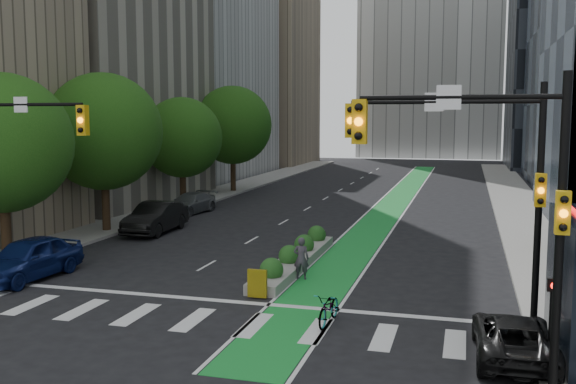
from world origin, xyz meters
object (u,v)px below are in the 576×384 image
Objects in this scene: parked_car_right at (513,337)px; parked_car_left_near at (28,258)px; median_planter at (296,257)px; cyclist at (301,258)px; bicycle at (329,308)px; pedestrian_far at (573,320)px; parked_car_left_mid at (156,218)px; parked_car_left_far at (190,203)px.

parked_car_left_near is at bearing -13.87° from parked_car_right.
cyclist reaches higher than median_planter.
bicycle is 0.44× the size of parked_car_right.
parked_car_right is at bearing 18.07° from pedestrian_far.
parked_car_left_mid is at bearing 138.94° from bicycle.
bicycle is 0.37× the size of parked_car_left_mid.
bicycle is at bearing -67.47° from median_planter.
parked_car_left_mid reaches higher than parked_car_left_far.
parked_car_left_far is at bearing 97.78° from parked_car_left_mid.
median_planter is 5.38× the size of bicycle.
pedestrian_far is at bearing -5.38° from bicycle.
cyclist is 0.36× the size of parked_car_left_far.
parked_car_left_near is 1.06× the size of parked_car_left_far.
bicycle is 24.30m from parked_car_left_far.
pedestrian_far reaches higher than median_planter.
parked_car_left_mid is 7.37m from parked_car_left_far.
cyclist is 0.33× the size of parked_car_left_mid.
parked_car_left_far reaches higher than bicycle.
parked_car_left_far is (-11.50, 14.99, -0.17)m from cyclist.
parked_car_left_mid is 23.82m from pedestrian_far.
cyclist is 10.75m from parked_car_left_near.
median_planter is 11.02m from parked_car_left_mid.
pedestrian_far reaches higher than parked_car_left_near.
cyclist is 0.34× the size of parked_car_left_near.
median_planter is at bearing -48.68° from parked_car_right.
bicycle is 1.14× the size of cyclist.
pedestrian_far is at bearing -40.75° from median_planter.
parked_car_left_mid is at bearing -41.83° from cyclist.
parked_car_left_near is 0.95× the size of parked_car_left_mid.
parked_car_right is 2.30× the size of pedestrian_far.
parked_car_left_far is at bearing -50.70° from parked_car_right.
bicycle is 5.52m from parked_car_right.
cyclist is 12.88m from parked_car_left_mid.
parked_car_left_mid is 1.20× the size of parked_car_right.
parked_car_left_near is at bearing -5.64° from pedestrian_far.
median_planter is 2.35m from cyclist.
parked_car_left_mid is (0.06, 10.60, 0.01)m from parked_car_left_near.
parked_car_left_near is 18.24m from parked_car_right.
parked_car_right reaches higher than bicycle.
parked_car_right is (7.49, -6.63, -0.24)m from cyclist.
median_planter is at bearing 31.64° from parked_car_left_near.
cyclist is at bearing -30.59° from pedestrian_far.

